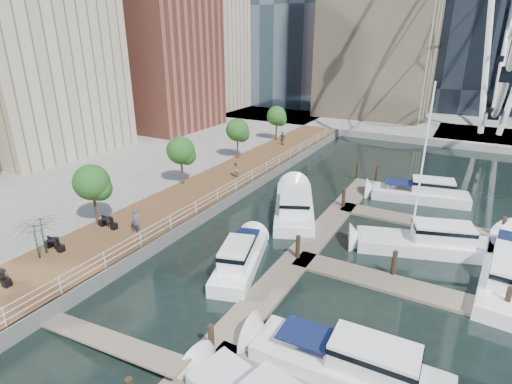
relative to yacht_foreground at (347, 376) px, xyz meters
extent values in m
plane|color=black|center=(-8.86, 0.09, 0.00)|extent=(520.00, 520.00, 0.00)
cube|color=brown|center=(-17.86, 15.09, 0.50)|extent=(6.00, 60.00, 1.00)
cube|color=#595954|center=(-14.86, 15.09, 0.50)|extent=(0.25, 60.00, 1.00)
cube|color=gray|center=(-44.86, 15.09, 0.50)|extent=(48.00, 90.00, 1.00)
cube|color=gray|center=(-8.86, 102.09, 0.50)|extent=(200.00, 114.00, 1.00)
cube|color=gray|center=(5.14, 52.09, 0.50)|extent=(14.00, 12.00, 1.00)
cube|color=#6D6051|center=(-5.86, 10.09, 0.10)|extent=(2.00, 32.00, 0.20)
cube|color=#6D6051|center=(0.14, 8.09, 0.10)|extent=(12.00, 2.00, 0.20)
cube|color=#6D6051|center=(0.14, 18.09, 0.10)|extent=(12.00, 2.00, 0.20)
cube|color=#BCAD8E|center=(-42.86, 16.09, 14.00)|extent=(14.00, 16.00, 26.00)
cube|color=brown|center=(-38.86, 34.09, 11.00)|extent=(12.00, 14.00, 20.00)
cube|color=#BCAD8E|center=(-44.86, 50.09, 15.00)|extent=(14.00, 16.00, 28.00)
cylinder|color=white|center=(2.64, 52.09, 14.00)|extent=(0.80, 0.80, 26.00)
cylinder|color=#3F2B1C|center=(-20.26, 4.09, 2.20)|extent=(0.20, 0.20, 2.40)
sphere|color=#265B1E|center=(-20.26, 4.09, 4.30)|extent=(2.60, 2.60, 2.60)
cylinder|color=#3F2B1C|center=(-20.26, 14.09, 2.20)|extent=(0.20, 0.20, 2.40)
sphere|color=#265B1E|center=(-20.26, 14.09, 4.30)|extent=(2.60, 2.60, 2.60)
cylinder|color=#3F2B1C|center=(-20.26, 24.09, 2.20)|extent=(0.20, 0.20, 2.40)
sphere|color=#265B1E|center=(-20.26, 24.09, 4.30)|extent=(2.60, 2.60, 2.60)
cylinder|color=#3F2B1C|center=(-20.26, 34.09, 2.20)|extent=(0.20, 0.20, 2.40)
sphere|color=#265B1E|center=(-20.26, 34.09, 4.30)|extent=(2.60, 2.60, 2.60)
imported|color=#494D62|center=(-16.56, 4.35, 1.95)|extent=(0.81, 0.68, 1.90)
imported|color=#7D6A56|center=(-16.91, 18.19, 1.81)|extent=(0.69, 0.85, 1.62)
imported|color=#373B44|center=(-18.38, 32.09, 1.88)|extent=(1.12, 0.71, 1.77)
imported|color=#0F3919|center=(-19.69, -0.54, 2.28)|extent=(3.72, 3.75, 2.56)
imported|color=#103B21|center=(-19.50, -1.13, 2.20)|extent=(3.46, 3.48, 2.40)
camera|label=1|loc=(3.00, -13.71, 13.89)|focal=28.00mm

